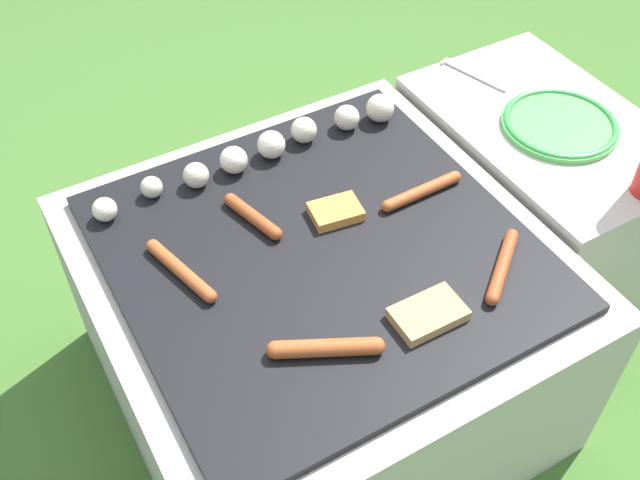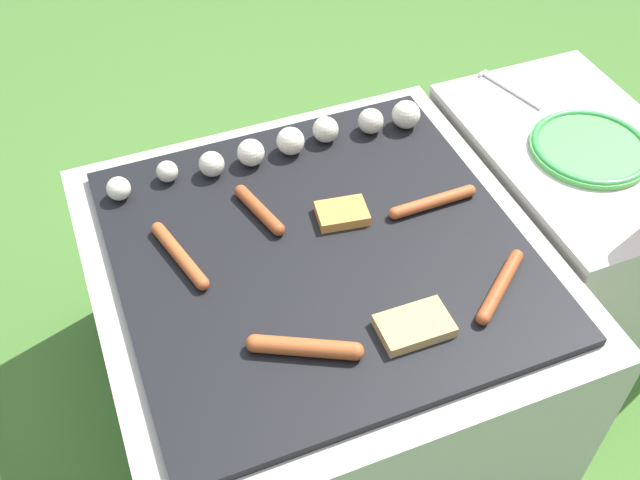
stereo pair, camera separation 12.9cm
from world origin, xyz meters
name	(u,v)px [view 2 (the right image)]	position (x,y,z in m)	size (l,w,h in m)	color
ground_plane	(320,386)	(0.00, 0.00, 0.00)	(14.00, 14.00, 0.00)	#3D6628
grill	(320,325)	(0.00, 0.00, 0.22)	(0.79, 0.79, 0.44)	#B2AA9E
side_ledge	(557,221)	(0.60, 0.07, 0.22)	(0.38, 0.59, 0.44)	#B2AA9E
sausage_front_center	(179,255)	(-0.23, 0.06, 0.45)	(0.06, 0.18, 0.02)	#A34C23
sausage_mid_left	(305,347)	(-0.10, -0.20, 0.45)	(0.17, 0.10, 0.03)	#A34C23
sausage_mid_right	(433,202)	(0.23, 0.02, 0.45)	(0.18, 0.03, 0.02)	#A34C23
sausage_back_center	(259,210)	(-0.07, 0.12, 0.45)	(0.06, 0.14, 0.02)	#93421E
sausage_front_left	(500,286)	(0.24, -0.20, 0.45)	(0.14, 0.12, 0.02)	#93421E
bread_slice_left	(414,326)	(0.07, -0.22, 0.45)	(0.12, 0.08, 0.02)	tan
bread_slice_center	(342,213)	(0.06, 0.06, 0.45)	(0.10, 0.08, 0.02)	#D18438
mushroom_row	(293,141)	(0.05, 0.26, 0.47)	(0.64, 0.07, 0.06)	beige
plate_colorful	(590,147)	(0.60, 0.05, 0.45)	(0.24, 0.24, 0.02)	#4CB24C
fork_utensil	(506,88)	(0.55, 0.29, 0.44)	(0.06, 0.17, 0.01)	silver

